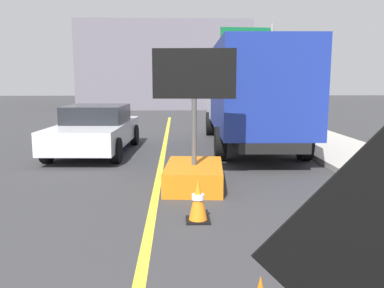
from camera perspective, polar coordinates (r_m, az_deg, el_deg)
The scene contains 7 objects.
lane_center_stripe at distance 5.60m, azimuth -6.28°, elevation -12.88°, with size 0.14×36.00×0.01m, color yellow.
arrow_board_trailer at distance 7.90m, azimuth 0.30°, elevation -2.75°, with size 1.60×1.88×2.70m.
box_truck at distance 12.74m, azimuth 8.39°, elevation 7.30°, with size 2.69×7.98×3.15m.
pickup_car at distance 12.07m, azimuth -13.52°, elevation 2.10°, with size 2.19×4.69×1.38m.
highway_guide_sign at distance 21.41m, azimuth 9.22°, elevation 12.42°, with size 2.78×0.32×5.00m.
far_building_block at distance 32.77m, azimuth -3.81°, elevation 10.91°, with size 12.71×7.71×6.44m, color slate.
traffic_cone_mid_lane at distance 6.02m, azimuth 0.86°, elevation -8.02°, with size 0.36×0.36×0.66m.
Camera 1 is at (0.40, 0.81, 2.08)m, focal length 37.39 mm.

